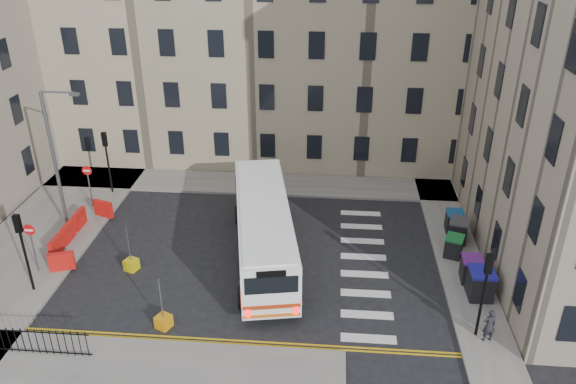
# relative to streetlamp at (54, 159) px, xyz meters

# --- Properties ---
(ground) EXTENTS (120.00, 120.00, 0.00)m
(ground) POSITION_rel_streetlamp_xyz_m (13.00, -2.00, -4.34)
(ground) COLOR black
(ground) RESTS_ON ground
(pavement_north) EXTENTS (36.00, 3.20, 0.15)m
(pavement_north) POSITION_rel_streetlamp_xyz_m (7.00, 6.60, -4.26)
(pavement_north) COLOR slate
(pavement_north) RESTS_ON ground
(pavement_east) EXTENTS (2.40, 26.00, 0.15)m
(pavement_east) POSITION_rel_streetlamp_xyz_m (22.00, 2.00, -4.26)
(pavement_east) COLOR slate
(pavement_east) RESTS_ON ground
(pavement_west) EXTENTS (6.00, 22.00, 0.15)m
(pavement_west) POSITION_rel_streetlamp_xyz_m (-1.00, -1.00, -4.26)
(pavement_west) COLOR slate
(pavement_west) RESTS_ON ground
(terrace_north) EXTENTS (38.30, 10.80, 17.20)m
(terrace_north) POSITION_rel_streetlamp_xyz_m (6.00, 13.50, 4.28)
(terrace_north) COLOR tan
(terrace_north) RESTS_ON ground
(traffic_light_east) EXTENTS (0.28, 0.22, 4.10)m
(traffic_light_east) POSITION_rel_streetlamp_xyz_m (21.60, -7.50, -1.47)
(traffic_light_east) COLOR black
(traffic_light_east) RESTS_ON pavement_east
(traffic_light_nw) EXTENTS (0.28, 0.22, 4.10)m
(traffic_light_nw) POSITION_rel_streetlamp_xyz_m (1.00, 4.50, -1.47)
(traffic_light_nw) COLOR black
(traffic_light_nw) RESTS_ON pavement_west
(traffic_light_sw) EXTENTS (0.28, 0.22, 4.10)m
(traffic_light_sw) POSITION_rel_streetlamp_xyz_m (1.00, -6.00, -1.47)
(traffic_light_sw) COLOR black
(traffic_light_sw) RESTS_ON pavement_west
(streetlamp) EXTENTS (0.50, 0.22, 8.14)m
(streetlamp) POSITION_rel_streetlamp_xyz_m (0.00, 0.00, 0.00)
(streetlamp) COLOR #595B5E
(streetlamp) RESTS_ON pavement_west
(no_entry_north) EXTENTS (0.60, 0.08, 3.00)m
(no_entry_north) POSITION_rel_streetlamp_xyz_m (0.50, 2.50, -2.26)
(no_entry_north) COLOR #595B5E
(no_entry_north) RESTS_ON pavement_west
(no_entry_south) EXTENTS (0.60, 0.08, 3.00)m
(no_entry_south) POSITION_rel_streetlamp_xyz_m (0.50, -4.50, -2.26)
(no_entry_south) COLOR #595B5E
(no_entry_south) RESTS_ON pavement_west
(roadworks_barriers) EXTENTS (1.66, 6.26, 1.00)m
(roadworks_barriers) POSITION_rel_streetlamp_xyz_m (1.16, -1.50, -3.69)
(roadworks_barriers) COLOR red
(roadworks_barriers) RESTS_ON pavement_west
(bus) EXTENTS (4.70, 11.80, 3.13)m
(bus) POSITION_rel_streetlamp_xyz_m (11.72, -2.04, -2.53)
(bus) COLOR white
(bus) RESTS_ON ground
(wheelie_bin_a) EXTENTS (1.15, 1.32, 1.44)m
(wheelie_bin_a) POSITION_rel_streetlamp_xyz_m (22.30, -4.74, -3.46)
(wheelie_bin_a) COLOR black
(wheelie_bin_a) RESTS_ON pavement_east
(wheelie_bin_b) EXTENTS (1.06, 1.20, 1.26)m
(wheelie_bin_b) POSITION_rel_streetlamp_xyz_m (22.15, -3.46, -3.55)
(wheelie_bin_b) COLOR black
(wheelie_bin_b) RESTS_ON pavement_east
(wheelie_bin_c) EXTENTS (1.19, 1.27, 1.13)m
(wheelie_bin_c) POSITION_rel_streetlamp_xyz_m (21.70, -1.28, -3.62)
(wheelie_bin_c) COLOR black
(wheelie_bin_c) RESTS_ON pavement_east
(wheelie_bin_d) EXTENTS (1.28, 1.39, 1.30)m
(wheelie_bin_d) POSITION_rel_streetlamp_xyz_m (22.19, 0.25, -3.53)
(wheelie_bin_d) COLOR black
(wheelie_bin_d) RESTS_ON pavement_east
(wheelie_bin_e) EXTENTS (0.99, 1.12, 1.20)m
(wheelie_bin_e) POSITION_rel_streetlamp_xyz_m (22.18, 1.33, -3.58)
(wheelie_bin_e) COLOR black
(wheelie_bin_e) RESTS_ON pavement_east
(pedestrian) EXTENTS (0.66, 0.51, 1.60)m
(pedestrian) POSITION_rel_streetlamp_xyz_m (21.98, -7.84, -3.39)
(pedestrian) COLOR black
(pedestrian) RESTS_ON pavement_east
(bollard_yellow) EXTENTS (0.78, 0.78, 0.60)m
(bollard_yellow) POSITION_rel_streetlamp_xyz_m (5.11, -3.79, -4.04)
(bollard_yellow) COLOR gold
(bollard_yellow) RESTS_ON ground
(bollard_chevron) EXTENTS (0.80, 0.80, 0.60)m
(bollard_chevron) POSITION_rel_streetlamp_xyz_m (8.00, -8.00, -4.04)
(bollard_chevron) COLOR orange
(bollard_chevron) RESTS_ON ground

